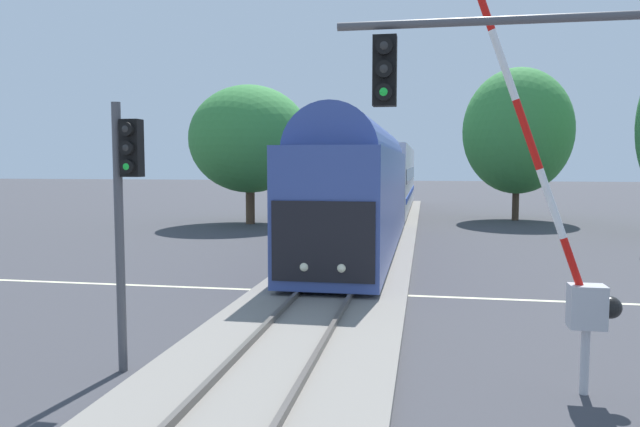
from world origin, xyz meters
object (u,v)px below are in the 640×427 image
at_px(commuter_train, 380,179).
at_px(traffic_signal_near_right, 576,106).
at_px(elm_centre_background, 518,131).
at_px(crossing_gate_near, 573,261).
at_px(oak_behind_train, 250,139).
at_px(traffic_signal_median, 125,193).

distance_m(commuter_train, traffic_signal_near_right, 26.89).
xyz_separation_m(commuter_train, elm_centre_background, (8.45, 5.44, 3.02)).
bearing_deg(traffic_signal_near_right, elm_centre_background, 83.19).
bearing_deg(crossing_gate_near, oak_behind_train, 117.17).
xyz_separation_m(commuter_train, oak_behind_train, (-8.00, 0.17, 2.41)).
xyz_separation_m(commuter_train, traffic_signal_near_right, (4.65, -26.43, 1.74)).
bearing_deg(oak_behind_train, traffic_signal_median, -78.01).
bearing_deg(traffic_signal_near_right, crossing_gate_near, 75.05).
distance_m(traffic_signal_near_right, oak_behind_train, 29.46).
relative_size(crossing_gate_near, traffic_signal_median, 1.46).
xyz_separation_m(crossing_gate_near, traffic_signal_median, (-7.55, -0.33, 1.05)).
height_order(traffic_signal_median, oak_behind_train, oak_behind_train).
distance_m(commuter_train, traffic_signal_median, 25.61).
xyz_separation_m(traffic_signal_near_right, oak_behind_train, (-12.65, 26.60, 0.67)).
bearing_deg(traffic_signal_near_right, traffic_signal_median, 172.43).
relative_size(commuter_train, crossing_gate_near, 6.10).
distance_m(crossing_gate_near, elm_centre_background, 30.99).
xyz_separation_m(commuter_train, traffic_signal_median, (-2.56, -25.47, 0.44)).
bearing_deg(traffic_signal_median, crossing_gate_near, 2.52).
relative_size(crossing_gate_near, oak_behind_train, 0.83).
relative_size(traffic_signal_median, oak_behind_train, 0.57).
relative_size(traffic_signal_near_right, elm_centre_background, 0.60).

